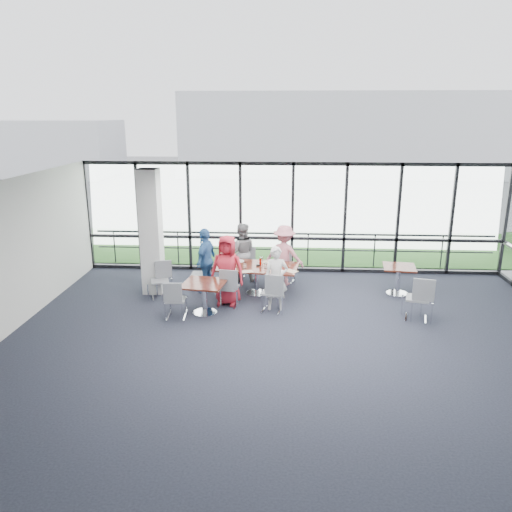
# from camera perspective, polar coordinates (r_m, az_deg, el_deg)

# --- Properties ---
(floor) EXTENTS (12.00, 10.00, 0.02)m
(floor) POSITION_cam_1_polar(r_m,az_deg,el_deg) (10.19, 4.33, -10.34)
(floor) COLOR black
(floor) RESTS_ON ground
(ceiling) EXTENTS (12.00, 10.00, 0.04)m
(ceiling) POSITION_cam_1_polar(r_m,az_deg,el_deg) (9.23, 4.75, 7.82)
(ceiling) COLOR white
(ceiling) RESTS_ON ground
(wall_front) EXTENTS (12.00, 0.10, 3.20)m
(wall_front) POSITION_cam_1_polar(r_m,az_deg,el_deg) (5.06, 5.58, -19.15)
(wall_front) COLOR silver
(wall_front) RESTS_ON ground
(curtain_wall_back) EXTENTS (12.00, 0.10, 3.20)m
(curtain_wall_back) POSITION_cam_1_polar(r_m,az_deg,el_deg) (14.43, 4.18, 4.35)
(curtain_wall_back) COLOR white
(curtain_wall_back) RESTS_ON ground
(structural_column) EXTENTS (0.50, 0.50, 3.20)m
(structural_column) POSITION_cam_1_polar(r_m,az_deg,el_deg) (12.93, -11.89, 2.67)
(structural_column) COLOR white
(structural_column) RESTS_ON ground
(apron) EXTENTS (80.00, 70.00, 0.02)m
(apron) POSITION_cam_1_polar(r_m,az_deg,el_deg) (19.67, 3.92, 2.67)
(apron) COLOR gray
(apron) RESTS_ON ground
(grass_strip) EXTENTS (80.00, 5.00, 0.01)m
(grass_strip) POSITION_cam_1_polar(r_m,az_deg,el_deg) (17.72, 3.97, 1.27)
(grass_strip) COLOR #1E5219
(grass_strip) RESTS_ON ground
(hangar_main) EXTENTS (24.00, 10.00, 6.00)m
(hangar_main) POSITION_cam_1_polar(r_m,az_deg,el_deg) (41.38, 9.48, 13.72)
(hangar_main) COLOR silver
(hangar_main) RESTS_ON ground
(hangar_aux) EXTENTS (10.00, 6.00, 4.00)m
(hangar_aux) POSITION_cam_1_polar(r_m,az_deg,el_deg) (41.25, -22.65, 11.34)
(hangar_aux) COLOR silver
(hangar_aux) RESTS_ON ground
(guard_rail) EXTENTS (12.00, 0.06, 0.06)m
(guard_rail) POSITION_cam_1_polar(r_m,az_deg,el_deg) (15.27, 4.07, 0.76)
(guard_rail) COLOR #2D2D33
(guard_rail) RESTS_ON ground
(main_table) EXTENTS (2.21, 1.41, 0.75)m
(main_table) POSITION_cam_1_polar(r_m,az_deg,el_deg) (12.77, 0.08, -1.62)
(main_table) COLOR #3A0D0C
(main_table) RESTS_ON ground
(side_table_left) EXTENTS (1.07, 1.07, 0.75)m
(side_table_left) POSITION_cam_1_polar(r_m,az_deg,el_deg) (11.58, -5.95, -3.55)
(side_table_left) COLOR #3A0D0C
(side_table_left) RESTS_ON ground
(side_table_right) EXTENTS (0.89, 0.89, 0.75)m
(side_table_right) POSITION_cam_1_polar(r_m,az_deg,el_deg) (13.26, 16.02, -1.67)
(side_table_right) COLOR #3A0D0C
(side_table_right) RESTS_ON ground
(diner_near_left) EXTENTS (0.93, 0.70, 1.72)m
(diner_near_left) POSITION_cam_1_polar(r_m,az_deg,el_deg) (12.05, -3.30, -1.62)
(diner_near_left) COLOR #AA1E2C
(diner_near_left) RESTS_ON ground
(diner_near_right) EXTENTS (0.56, 0.41, 1.54)m
(diner_near_right) POSITION_cam_1_polar(r_m,az_deg,el_deg) (11.73, 2.33, -2.60)
(diner_near_right) COLOR silver
(diner_near_right) RESTS_ON ground
(diner_far_left) EXTENTS (0.81, 0.52, 1.63)m
(diner_far_left) POSITION_cam_1_polar(r_m,az_deg,el_deg) (13.75, -1.65, 0.43)
(diner_far_left) COLOR gray
(diner_far_left) RESTS_ON ground
(diner_far_right) EXTENTS (1.18, 0.86, 1.65)m
(diner_far_right) POSITION_cam_1_polar(r_m,az_deg,el_deg) (13.43, 3.25, 0.08)
(diner_far_right) COLOR #D07884
(diner_far_right) RESTS_ON ground
(diner_end) EXTENTS (0.78, 1.09, 1.69)m
(diner_end) POSITION_cam_1_polar(r_m,az_deg,el_deg) (12.99, -5.75, -0.45)
(diner_end) COLOR #3668A5
(diner_end) RESTS_ON ground
(chair_main_nl) EXTENTS (0.54, 0.54, 0.95)m
(chair_main_nl) POSITION_cam_1_polar(r_m,az_deg,el_deg) (12.02, -3.20, -3.60)
(chair_main_nl) COLOR gray
(chair_main_nl) RESTS_ON ground
(chair_main_nr) EXTENTS (0.56, 0.56, 0.93)m
(chair_main_nr) POSITION_cam_1_polar(r_m,az_deg,el_deg) (11.70, 1.85, -4.19)
(chair_main_nr) COLOR gray
(chair_main_nr) RESTS_ON ground
(chair_main_fl) EXTENTS (0.48, 0.48, 0.87)m
(chair_main_fl) POSITION_cam_1_polar(r_m,az_deg,el_deg) (13.93, -0.81, -0.99)
(chair_main_fl) COLOR gray
(chair_main_fl) RESTS_ON ground
(chair_main_fr) EXTENTS (0.57, 0.57, 0.96)m
(chair_main_fr) POSITION_cam_1_polar(r_m,az_deg,el_deg) (13.76, 3.41, -1.04)
(chair_main_fr) COLOR gray
(chair_main_fr) RESTS_ON ground
(chair_main_end) EXTENTS (0.42, 0.42, 0.86)m
(chair_main_end) POSITION_cam_1_polar(r_m,az_deg,el_deg) (13.21, -6.46, -2.07)
(chair_main_end) COLOR gray
(chair_main_end) RESTS_ON ground
(chair_spare_la) EXTENTS (0.46, 0.46, 0.89)m
(chair_spare_la) POSITION_cam_1_polar(r_m,az_deg,el_deg) (11.47, -9.17, -4.96)
(chair_spare_la) COLOR gray
(chair_spare_la) RESTS_ON ground
(chair_spare_lb) EXTENTS (0.55, 0.55, 0.90)m
(chair_spare_lb) POSITION_cam_1_polar(r_m,az_deg,el_deg) (12.77, -10.95, -2.82)
(chair_spare_lb) COLOR gray
(chair_spare_lb) RESTS_ON ground
(chair_spare_r) EXTENTS (0.60, 0.60, 1.01)m
(chair_spare_r) POSITION_cam_1_polar(r_m,az_deg,el_deg) (11.81, 17.97, -4.63)
(chair_spare_r) COLOR gray
(chair_spare_r) RESTS_ON ground
(plate_nl) EXTENTS (0.27, 0.27, 0.01)m
(plate_nl) POSITION_cam_1_polar(r_m,az_deg,el_deg) (12.47, -2.88, -1.51)
(plate_nl) COLOR white
(plate_nl) RESTS_ON main_table
(plate_nr) EXTENTS (0.28, 0.28, 0.01)m
(plate_nr) POSITION_cam_1_polar(r_m,az_deg,el_deg) (12.30, 2.56, -1.75)
(plate_nr) COLOR white
(plate_nr) RESTS_ON main_table
(plate_fl) EXTENTS (0.27, 0.27, 0.01)m
(plate_fl) POSITION_cam_1_polar(r_m,az_deg,el_deg) (13.14, -1.95, -0.57)
(plate_fl) COLOR white
(plate_fl) RESTS_ON main_table
(plate_fr) EXTENTS (0.24, 0.24, 0.01)m
(plate_fr) POSITION_cam_1_polar(r_m,az_deg,el_deg) (13.00, 2.48, -0.76)
(plate_fr) COLOR white
(plate_fr) RESTS_ON main_table
(plate_end) EXTENTS (0.29, 0.29, 0.01)m
(plate_end) POSITION_cam_1_polar(r_m,az_deg,el_deg) (12.89, -3.60, -0.94)
(plate_end) COLOR white
(plate_end) RESTS_ON main_table
(tumbler_a) EXTENTS (0.08, 0.08, 0.15)m
(tumbler_a) POSITION_cam_1_polar(r_m,az_deg,el_deg) (12.51, -1.28, -1.10)
(tumbler_a) COLOR white
(tumbler_a) RESTS_ON main_table
(tumbler_b) EXTENTS (0.06, 0.06, 0.13)m
(tumbler_b) POSITION_cam_1_polar(r_m,az_deg,el_deg) (12.52, 1.09, -1.15)
(tumbler_b) COLOR white
(tumbler_b) RESTS_ON main_table
(tumbler_c) EXTENTS (0.08, 0.08, 0.15)m
(tumbler_c) POSITION_cam_1_polar(r_m,az_deg,el_deg) (13.00, 0.62, -0.44)
(tumbler_c) COLOR white
(tumbler_c) RESTS_ON main_table
(tumbler_d) EXTENTS (0.07, 0.07, 0.14)m
(tumbler_d) POSITION_cam_1_polar(r_m,az_deg,el_deg) (12.68, -3.42, -0.94)
(tumbler_d) COLOR white
(tumbler_d) RESTS_ON main_table
(menu_a) EXTENTS (0.36, 0.31, 0.00)m
(menu_a) POSITION_cam_1_polar(r_m,az_deg,el_deg) (12.28, -1.10, -1.79)
(menu_a) COLOR beige
(menu_a) RESTS_ON main_table
(menu_b) EXTENTS (0.40, 0.39, 0.00)m
(menu_b) POSITION_cam_1_polar(r_m,az_deg,el_deg) (12.35, 4.00, -1.72)
(menu_b) COLOR beige
(menu_b) RESTS_ON main_table
(menu_c) EXTENTS (0.33, 0.30, 0.00)m
(menu_c) POSITION_cam_1_polar(r_m,az_deg,el_deg) (13.07, 0.95, -0.69)
(menu_c) COLOR beige
(menu_c) RESTS_ON main_table
(condiment_caddy) EXTENTS (0.10, 0.07, 0.04)m
(condiment_caddy) POSITION_cam_1_polar(r_m,az_deg,el_deg) (12.72, 0.25, -1.07)
(condiment_caddy) COLOR black
(condiment_caddy) RESTS_ON main_table
(ketchup_bottle) EXTENTS (0.06, 0.06, 0.18)m
(ketchup_bottle) POSITION_cam_1_polar(r_m,az_deg,el_deg) (12.78, 0.49, -0.66)
(ketchup_bottle) COLOR #940900
(ketchup_bottle) RESTS_ON main_table
(green_bottle) EXTENTS (0.05, 0.05, 0.20)m
(green_bottle) POSITION_cam_1_polar(r_m,az_deg,el_deg) (12.79, 0.51, -0.61)
(green_bottle) COLOR #1B7339
(green_bottle) RESTS_ON main_table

